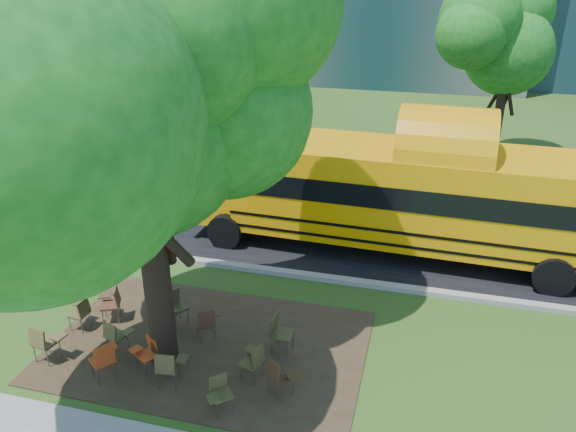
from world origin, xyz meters
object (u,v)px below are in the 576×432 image
(chair_6, at_px, (254,359))
(chair_2, at_px, (104,357))
(main_tree, at_px, (138,113))
(chair_1, at_px, (115,334))
(chair_9, at_px, (112,301))
(chair_10, at_px, (174,305))
(chair_11, at_px, (207,321))
(chair_3, at_px, (148,351))
(bg_car_red, at_px, (113,149))
(chair_12, at_px, (279,331))
(bg_car_silver, at_px, (7,153))
(pedestrian_a, at_px, (28,118))
(black_car, at_px, (109,213))
(chair_5, at_px, (220,391))
(chair_4, at_px, (169,365))
(school_bus, at_px, (435,197))
(chair_0, at_px, (44,341))
(chair_8, at_px, (81,311))
(chair_7, at_px, (279,374))

(chair_6, bearing_deg, chair_2, 119.71)
(main_tree, xyz_separation_m, chair_1, (-1.18, 0.04, -5.00))
(chair_9, bearing_deg, chair_10, -104.26)
(chair_9, bearing_deg, chair_11, -116.77)
(chair_3, xyz_separation_m, bg_car_red, (-7.64, 11.65, 0.24))
(chair_12, bearing_deg, bg_car_red, -130.72)
(bg_car_red, bearing_deg, chair_2, -127.29)
(chair_10, height_order, bg_car_silver, bg_car_silver)
(chair_2, distance_m, pedestrian_a, 19.81)
(chair_2, distance_m, black_car, 7.26)
(chair_1, height_order, chair_12, chair_12)
(chair_5, xyz_separation_m, bg_car_red, (-9.54, 12.40, 0.24))
(chair_4, height_order, pedestrian_a, pedestrian_a)
(chair_2, xyz_separation_m, bg_car_silver, (-11.03, 10.68, 0.09))
(chair_11, bearing_deg, chair_10, 124.21)
(chair_1, bearing_deg, school_bus, 61.29)
(chair_0, height_order, chair_5, chair_0)
(main_tree, height_order, bg_car_red, main_tree)
(chair_0, bearing_deg, chair_3, 18.44)
(chair_10, bearing_deg, chair_8, -39.33)
(chair_10, distance_m, pedestrian_a, 18.65)
(chair_10, bearing_deg, chair_3, 36.03)
(chair_1, relative_size, black_car, 0.21)
(chair_6, distance_m, chair_9, 4.09)
(chair_12, bearing_deg, chair_10, -93.65)
(chair_11, height_order, bg_car_silver, bg_car_silver)
(chair_1, height_order, chair_10, chair_10)
(chair_9, bearing_deg, chair_7, -131.32)
(chair_2, xyz_separation_m, chair_12, (3.24, 1.76, 0.01))
(chair_2, height_order, chair_7, chair_2)
(chair_8, bearing_deg, chair_9, -42.78)
(chair_0, bearing_deg, chair_7, 12.50)
(chair_12, height_order, bg_car_silver, bg_car_silver)
(school_bus, distance_m, bg_car_silver, 17.69)
(chair_9, relative_size, chair_10, 1.00)
(chair_10, relative_size, pedestrian_a, 0.47)
(chair_2, bearing_deg, chair_4, -47.54)
(pedestrian_a, bearing_deg, chair_8, -107.64)
(chair_2, bearing_deg, chair_7, -45.44)
(chair_0, bearing_deg, chair_1, 36.71)
(chair_8, xyz_separation_m, chair_12, (4.72, 0.33, 0.07))
(chair_7, height_order, black_car, black_car)
(main_tree, relative_size, chair_5, 11.66)
(chair_8, relative_size, bg_car_silver, 0.21)
(main_tree, xyz_separation_m, chair_5, (1.66, -1.03, -5.02))
(chair_10, bearing_deg, chair_2, 16.48)
(chair_2, relative_size, bg_car_red, 0.18)
(school_bus, xyz_separation_m, chair_0, (-7.82, -7.14, -1.27))
(chair_7, relative_size, bg_car_silver, 0.22)
(chair_3, relative_size, chair_11, 0.91)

